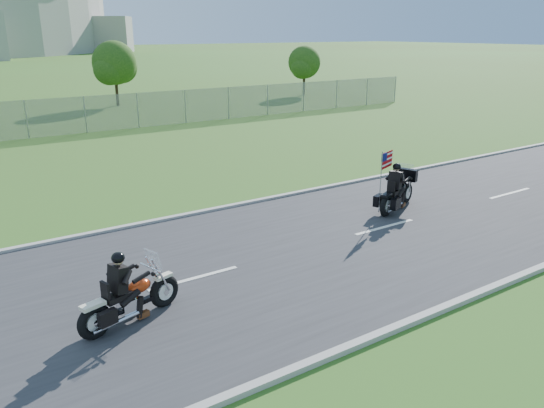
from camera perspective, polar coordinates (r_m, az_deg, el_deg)
ground at (r=13.16m, az=-0.46°, el=-6.05°), size 420.00×420.00×0.00m
road at (r=13.15m, az=-0.46°, el=-5.97°), size 120.00×8.00×0.04m
curb_north at (r=16.45m, az=-8.17°, el=-1.00°), size 120.00×0.18×0.12m
curb_south at (r=10.37m, az=12.18°, el=-13.33°), size 120.00×0.18×0.12m
tree_fence_near at (r=42.11m, az=-16.54°, el=14.12°), size 3.52×3.28×4.75m
tree_fence_far at (r=47.71m, az=3.51°, el=14.80°), size 3.08×2.87×4.20m
motorcycle_lead at (r=10.65m, az=-15.12°, el=-9.95°), size 2.23×0.96×1.53m
motorcycle_follow at (r=17.04m, az=13.29°, el=1.08°), size 2.22×1.17×1.93m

